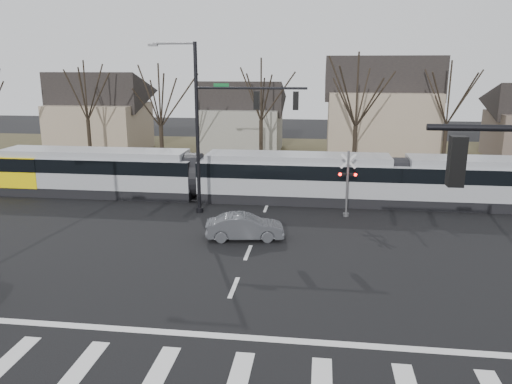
# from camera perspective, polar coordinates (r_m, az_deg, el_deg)

# --- Properties ---
(ground) EXTENTS (140.00, 140.00, 0.00)m
(ground) POSITION_cam_1_polar(r_m,az_deg,el_deg) (19.09, -3.61, -13.36)
(ground) COLOR black
(grass_verge) EXTENTS (140.00, 28.00, 0.01)m
(grass_verge) POSITION_cam_1_polar(r_m,az_deg,el_deg) (49.50, 3.46, 3.87)
(grass_verge) COLOR #38331E
(grass_verge) RESTS_ON ground
(crosswalk) EXTENTS (27.00, 2.60, 0.01)m
(crosswalk) POSITION_cam_1_polar(r_m,az_deg,el_deg) (15.73, -6.55, -19.97)
(crosswalk) COLOR silver
(crosswalk) RESTS_ON ground
(stop_line) EXTENTS (28.00, 0.35, 0.01)m
(stop_line) POSITION_cam_1_polar(r_m,az_deg,el_deg) (17.54, -4.77, -16.02)
(stop_line) COLOR silver
(stop_line) RESTS_ON ground
(lane_dashes) EXTENTS (0.18, 30.00, 0.01)m
(lane_dashes) POSITION_cam_1_polar(r_m,az_deg,el_deg) (33.93, 1.53, -0.89)
(lane_dashes) COLOR silver
(lane_dashes) RESTS_ON ground
(rail_pair) EXTENTS (90.00, 1.52, 0.06)m
(rail_pair) POSITION_cam_1_polar(r_m,az_deg,el_deg) (33.73, 1.50, -0.94)
(rail_pair) COLOR #59595E
(rail_pair) RESTS_ON ground
(tram) EXTENTS (42.02, 3.12, 3.19)m
(tram) POSITION_cam_1_polar(r_m,az_deg,el_deg) (33.40, 4.41, 1.88)
(tram) COLOR gray
(tram) RESTS_ON ground
(sedan) EXTENTS (2.63, 4.47, 1.33)m
(sedan) POSITION_cam_1_polar(r_m,az_deg,el_deg) (26.14, -1.28, -4.00)
(sedan) COLOR #424449
(sedan) RESTS_ON ground
(signal_pole_far) EXTENTS (9.28, 0.44, 10.20)m
(signal_pole_far) POSITION_cam_1_polar(r_m,az_deg,el_deg) (29.83, -3.75, 8.13)
(signal_pole_far) COLOR black
(signal_pole_far) RESTS_ON ground
(rail_crossing_signal) EXTENTS (1.08, 0.36, 4.00)m
(rail_crossing_signal) POSITION_cam_1_polar(r_m,az_deg,el_deg) (30.24, 10.38, 0.68)
(rail_crossing_signal) COLOR #59595B
(rail_crossing_signal) RESTS_ON ground
(tree_row) EXTENTS (59.20, 7.20, 10.00)m
(tree_row) POSITION_cam_1_polar(r_m,az_deg,el_deg) (42.79, 5.69, 8.97)
(tree_row) COLOR black
(tree_row) RESTS_ON ground
(house_a) EXTENTS (9.72, 8.64, 8.60)m
(house_a) POSITION_cam_1_polar(r_m,az_deg,el_deg) (55.90, -17.49, 9.04)
(house_a) COLOR gray
(house_a) RESTS_ON ground
(house_b) EXTENTS (8.64, 7.56, 7.65)m
(house_b) POSITION_cam_1_polar(r_m,az_deg,el_deg) (53.48, -1.58, 8.95)
(house_b) COLOR gray
(house_b) RESTS_ON ground
(house_c) EXTENTS (10.80, 8.64, 10.10)m
(house_c) POSITION_cam_1_polar(r_m,az_deg,el_deg) (50.05, 14.12, 9.63)
(house_c) COLOR gray
(house_c) RESTS_ON ground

